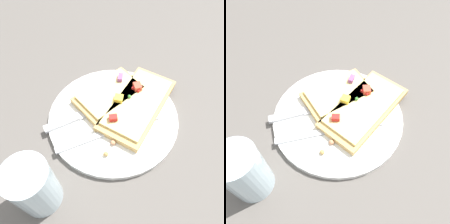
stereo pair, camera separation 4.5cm
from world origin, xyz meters
The scene contains 8 objects.
ground_plane centered at (0.00, 0.00, 0.00)m, with size 4.00×4.00×0.00m, color #56514C.
plate centered at (0.00, 0.00, 0.01)m, with size 0.27×0.27×0.01m.
fork centered at (0.04, 0.00, 0.01)m, with size 0.11×0.21×0.01m.
knife centered at (0.00, -0.07, 0.01)m, with size 0.11×0.18×0.01m.
pizza_slice_main centered at (-0.02, 0.05, 0.02)m, with size 0.22×0.18×0.03m.
pizza_slice_corner centered at (-0.05, -0.01, 0.02)m, with size 0.17×0.17×0.03m.
crumb_scatter centered at (0.07, 0.00, 0.02)m, with size 0.10×0.04×0.01m.
drinking_glass centered at (0.17, -0.12, 0.05)m, with size 0.07×0.07×0.11m.
Camera 2 is at (0.26, 0.05, 0.39)m, focal length 35.00 mm.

